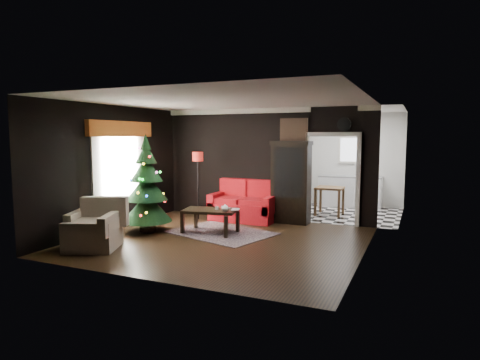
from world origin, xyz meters
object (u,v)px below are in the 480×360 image
at_px(floor_lamp, 198,187).
at_px(kitchen_table, 329,201).
at_px(curio_cabinet, 291,184).
at_px(wall_clock, 344,124).
at_px(christmas_tree, 147,185).
at_px(loveseat, 244,201).
at_px(armchair, 93,224).
at_px(coffee_table, 210,221).
at_px(teapot, 225,208).

bearing_deg(floor_lamp, kitchen_table, 33.25).
bearing_deg(kitchen_table, curio_cabinet, -114.44).
height_order(curio_cabinet, wall_clock, wall_clock).
height_order(floor_lamp, kitchen_table, floor_lamp).
bearing_deg(curio_cabinet, floor_lamp, -167.67).
bearing_deg(christmas_tree, kitchen_table, 48.08).
distance_m(loveseat, armchair, 3.87).
distance_m(armchair, kitchen_table, 6.18).
bearing_deg(floor_lamp, wall_clock, 11.03).
relative_size(coffee_table, wall_clock, 3.56).
bearing_deg(teapot, floor_lamp, 135.79).
bearing_deg(wall_clock, kitchen_table, 113.75).
relative_size(armchair, teapot, 5.84).
relative_size(curio_cabinet, wall_clock, 5.94).
bearing_deg(loveseat, kitchen_table, 42.51).
relative_size(coffee_table, teapot, 6.98).
xyz_separation_m(armchair, teapot, (1.85, 1.86, 0.14)).
bearing_deg(coffee_table, curio_cabinet, 53.78).
bearing_deg(kitchen_table, loveseat, -137.49).
relative_size(wall_clock, kitchen_table, 0.43).
xyz_separation_m(teapot, wall_clock, (2.06, 2.08, 1.78)).
bearing_deg(wall_clock, coffee_table, -142.07).
xyz_separation_m(christmas_tree, coffee_table, (1.33, 0.45, -0.78)).
bearing_deg(loveseat, wall_clock, 9.66).
bearing_deg(armchair, christmas_tree, 63.23).
distance_m(loveseat, kitchen_table, 2.45).
xyz_separation_m(loveseat, armchair, (-1.56, -3.54, -0.04)).
distance_m(armchair, teapot, 2.63).
relative_size(curio_cabinet, armchair, 2.00).
distance_m(loveseat, curio_cabinet, 1.25).
bearing_deg(wall_clock, loveseat, -170.34).
bearing_deg(curio_cabinet, wall_clock, 8.53).
xyz_separation_m(curio_cabinet, christmas_tree, (-2.62, -2.21, 0.10)).
bearing_deg(kitchen_table, christmas_tree, -131.92).
height_order(teapot, kitchen_table, kitchen_table).
distance_m(curio_cabinet, kitchen_table, 1.67).
distance_m(loveseat, wall_clock, 3.04).
relative_size(christmas_tree, coffee_table, 1.82).
height_order(floor_lamp, wall_clock, wall_clock).
xyz_separation_m(coffee_table, kitchen_table, (1.94, 3.19, 0.11)).
height_order(christmas_tree, wall_clock, wall_clock).
bearing_deg(christmas_tree, coffee_table, 18.64).
bearing_deg(christmas_tree, armchair, -93.50).
xyz_separation_m(floor_lamp, armchair, (-0.41, -3.26, -0.37)).
bearing_deg(christmas_tree, wall_clock, 32.03).
height_order(christmas_tree, teapot, christmas_tree).
bearing_deg(loveseat, armchair, -113.80).
bearing_deg(kitchen_table, coffee_table, -121.29).
height_order(loveseat, christmas_tree, christmas_tree).
height_order(christmas_tree, kitchen_table, christmas_tree).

